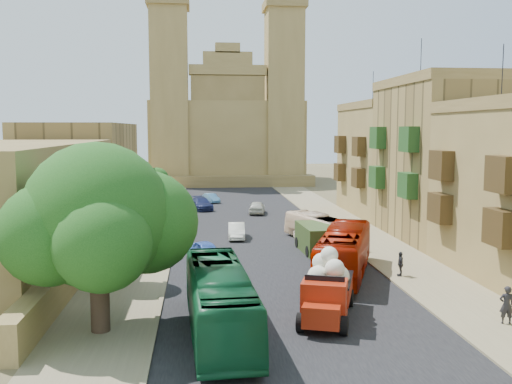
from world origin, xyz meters
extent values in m
plane|color=brown|center=(0.00, 0.00, 0.00)|extent=(260.00, 260.00, 0.00)
cube|color=black|center=(0.00, 30.00, 0.01)|extent=(14.00, 140.00, 0.01)
cube|color=#7E7253|center=(9.50, 30.00, 0.01)|extent=(5.00, 140.00, 0.01)
cube|color=#7E7253|center=(-9.50, 30.00, 0.01)|extent=(5.00, 140.00, 0.01)
cube|color=#7E7253|center=(7.00, 30.00, 0.06)|extent=(0.25, 140.00, 0.12)
cube|color=#7E7253|center=(-7.00, 30.00, 0.06)|extent=(0.25, 140.00, 0.12)
cylinder|color=black|center=(15.00, 13.80, 13.10)|extent=(0.06, 0.06, 3.60)
cube|color=#412E15|center=(11.55, 7.08, 3.99)|extent=(0.90, 2.20, 2.00)
cube|color=#412E15|center=(11.55, 14.92, 3.99)|extent=(0.90, 2.20, 2.00)
cube|color=#412E15|center=(11.55, 7.08, 6.93)|extent=(0.90, 2.20, 2.00)
cube|color=#412E15|center=(11.55, 14.92, 6.93)|extent=(0.90, 2.20, 2.00)
cube|color=olive|center=(16.00, 25.00, 6.50)|extent=(8.00, 14.00, 13.00)
cube|color=brown|center=(16.00, 25.00, 13.40)|extent=(8.20, 14.00, 0.80)
cylinder|color=black|center=(15.00, 27.80, 15.60)|extent=(0.06, 0.06, 3.60)
cube|color=#214B1E|center=(11.55, 21.08, 4.94)|extent=(0.90, 2.20, 2.00)
cube|color=#214B1E|center=(11.55, 28.92, 4.94)|extent=(0.90, 2.20, 2.00)
cube|color=#214B1E|center=(11.55, 21.08, 8.58)|extent=(0.90, 2.20, 2.00)
cube|color=#214B1E|center=(11.55, 28.92, 8.58)|extent=(0.90, 2.20, 2.00)
cube|color=olive|center=(16.00, 39.00, 5.75)|extent=(8.00, 14.00, 11.50)
cube|color=brown|center=(16.00, 39.00, 11.90)|extent=(8.20, 14.00, 0.80)
cylinder|color=black|center=(15.00, 41.80, 14.10)|extent=(0.06, 0.06, 3.60)
cube|color=#412E15|center=(11.55, 35.08, 4.37)|extent=(0.90, 2.20, 2.00)
cube|color=#412E15|center=(11.55, 42.92, 4.37)|extent=(0.90, 2.20, 2.00)
cube|color=#412E15|center=(11.55, 35.08, 7.59)|extent=(0.90, 2.20, 2.00)
cube|color=#412E15|center=(11.55, 42.92, 7.59)|extent=(0.90, 2.20, 2.00)
cube|color=olive|center=(-12.50, 20.00, 0.90)|extent=(1.00, 40.00, 1.80)
cube|color=brown|center=(-18.00, 18.00, 4.20)|extent=(10.00, 28.00, 8.40)
cube|color=olive|center=(-18.00, 44.00, 5.00)|extent=(10.00, 22.00, 10.00)
cube|color=olive|center=(0.00, 81.00, 7.00)|extent=(26.00, 20.00, 14.00)
cube|color=brown|center=(0.00, 70.50, 0.90)|extent=(28.00, 4.00, 1.80)
cube|color=brown|center=(0.00, 72.20, 10.00)|extent=(12.00, 2.00, 16.00)
cube|color=olive|center=(0.00, 72.20, 18.90)|extent=(12.60, 2.40, 1.60)
cube|color=olive|center=(0.00, 72.20, 20.60)|extent=(8.00, 2.00, 2.40)
cube|color=olive|center=(0.00, 72.20, 22.40)|extent=(4.00, 2.00, 1.60)
cube|color=olive|center=(-9.50, 73.50, 14.50)|extent=(6.00, 6.00, 29.00)
cube|color=brown|center=(-9.50, 73.50, 29.60)|extent=(6.80, 6.80, 1.40)
cube|color=olive|center=(9.50, 73.50, 14.50)|extent=(6.00, 6.00, 29.00)
cube|color=brown|center=(9.50, 73.50, 29.60)|extent=(6.80, 6.80, 1.40)
cylinder|color=#3C2A1E|center=(-9.50, 4.00, 1.68)|extent=(0.88, 0.88, 3.36)
sphere|color=#154011|center=(-9.50, 4.00, 5.47)|extent=(6.71, 6.71, 6.71)
sphere|color=#154011|center=(-7.38, 5.06, 4.94)|extent=(4.94, 4.94, 4.94)
sphere|color=#154011|center=(-11.44, 3.21, 4.77)|extent=(4.59, 4.59, 4.59)
sphere|color=#154011|center=(-8.97, 1.88, 4.59)|extent=(4.24, 4.24, 4.24)
sphere|color=#154011|center=(-10.47, 5.94, 6.18)|extent=(3.89, 3.89, 3.89)
cylinder|color=#3C2A1E|center=(-10.00, 12.00, 1.26)|extent=(0.44, 0.44, 2.52)
sphere|color=#154011|center=(-10.00, 12.00, 3.81)|extent=(3.67, 3.67, 3.67)
cylinder|color=#3C2A1E|center=(-10.00, 24.00, 0.96)|extent=(0.44, 0.44, 1.92)
sphere|color=#154011|center=(-10.00, 24.00, 2.90)|extent=(2.80, 2.80, 2.80)
cylinder|color=#3C2A1E|center=(-10.00, 36.00, 1.05)|extent=(0.44, 0.44, 2.11)
sphere|color=#154011|center=(-10.00, 36.00, 3.18)|extent=(3.07, 3.07, 3.07)
cylinder|color=#3C2A1E|center=(-10.00, 48.00, 1.05)|extent=(0.44, 0.44, 2.10)
sphere|color=#154011|center=(-10.00, 48.00, 3.17)|extent=(3.06, 3.06, 3.06)
cube|color=#A2220C|center=(1.72, 5.68, 1.25)|extent=(3.22, 4.11, 0.90)
cube|color=black|center=(1.72, 5.68, 1.75)|extent=(3.29, 4.17, 0.12)
cube|color=#A2220C|center=(0.99, 3.50, 1.35)|extent=(2.53, 2.28, 1.80)
cube|color=#A2220C|center=(0.61, 2.37, 0.95)|extent=(1.99, 1.68, 1.00)
cube|color=black|center=(0.99, 3.50, 2.05)|extent=(1.83, 0.70, 0.90)
cylinder|color=black|center=(-0.24, 2.97, 0.45)|extent=(0.62, 0.96, 0.90)
cylinder|color=black|center=(1.66, 2.33, 0.45)|extent=(0.62, 0.96, 0.90)
cylinder|color=black|center=(1.16, 7.14, 0.45)|extent=(0.62, 0.96, 0.90)
cylinder|color=black|center=(3.05, 6.50, 0.45)|extent=(0.62, 0.96, 0.90)
sphere|color=beige|center=(1.06, 5.27, 2.00)|extent=(1.10, 1.10, 1.10)
sphere|color=beige|center=(2.10, 5.24, 2.00)|extent=(1.10, 1.10, 1.10)
sphere|color=beige|center=(1.91, 6.25, 2.00)|extent=(1.10, 1.10, 1.10)
sphere|color=beige|center=(1.37, 5.90, 2.55)|extent=(1.00, 1.00, 1.00)
sphere|color=beige|center=(1.77, 4.72, 2.50)|extent=(1.00, 1.00, 1.00)
sphere|color=beige|center=(1.69, 5.59, 3.00)|extent=(0.90, 0.90, 0.90)
cube|color=#30461A|center=(4.00, 20.00, 1.03)|extent=(2.44, 5.12, 2.07)
cylinder|color=black|center=(3.11, 18.21, 0.41)|extent=(0.37, 0.84, 0.83)
cylinder|color=black|center=(5.07, 18.31, 0.41)|extent=(0.37, 0.84, 0.83)
cylinder|color=black|center=(2.93, 21.69, 0.41)|extent=(0.37, 0.84, 0.83)
cylinder|color=black|center=(4.89, 21.79, 0.41)|extent=(0.37, 0.84, 0.83)
imported|color=#11522C|center=(-4.00, 3.08, 1.56)|extent=(3.21, 11.33, 3.12)
imported|color=#8A1000|center=(4.35, 12.82, 1.53)|extent=(6.28, 11.23, 3.07)
imported|color=#FFDFBC|center=(4.96, 23.53, 1.18)|extent=(4.61, 8.62, 2.35)
imported|color=#3D69C9|center=(-4.39, 17.90, 0.67)|extent=(2.78, 4.26, 1.35)
imported|color=white|center=(-1.70, 25.94, 0.66)|extent=(1.57, 4.04, 1.31)
imported|color=#C6BC85|center=(4.40, 18.95, 0.71)|extent=(2.88, 5.35, 1.43)
imported|color=navy|center=(-4.62, 43.87, 0.71)|extent=(3.06, 5.24, 1.43)
imported|color=beige|center=(1.53, 40.12, 0.70)|extent=(2.29, 4.34, 1.41)
imported|color=teal|center=(-3.34, 50.34, 0.57)|extent=(2.36, 3.67, 1.14)
imported|color=black|center=(9.84, 3.05, 0.94)|extent=(0.75, 0.56, 1.88)
imported|color=#2D2D31|center=(7.91, 12.30, 0.79)|extent=(0.57, 0.99, 1.59)
camera|label=1|loc=(-4.87, -22.30, 9.39)|focal=40.00mm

